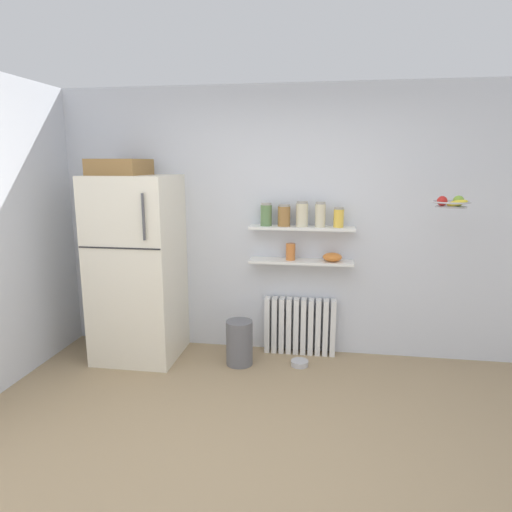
{
  "coord_description": "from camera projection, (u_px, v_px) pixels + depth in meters",
  "views": [
    {
      "loc": [
        0.43,
        -2.36,
        1.88
      ],
      "look_at": [
        -0.19,
        1.6,
        1.05
      ],
      "focal_mm": 31.7,
      "sensor_mm": 36.0,
      "label": 1
    }
  ],
  "objects": [
    {
      "name": "storage_jar_1",
      "position": [
        284.0,
        215.0,
        4.27
      ],
      "size": [
        0.12,
        0.12,
        0.21
      ],
      "color": "olive",
      "rests_on": "wall_shelf_upper"
    },
    {
      "name": "refrigerator",
      "position": [
        137.0,
        265.0,
        4.33
      ],
      "size": [
        0.77,
        0.75,
        1.91
      ],
      "color": "silver",
      "rests_on": "ground_plane"
    },
    {
      "name": "radiator",
      "position": [
        300.0,
        326.0,
        4.5
      ],
      "size": [
        0.7,
        0.12,
        0.57
      ],
      "color": "white",
      "rests_on": "ground_plane"
    },
    {
      "name": "storage_jar_4",
      "position": [
        339.0,
        217.0,
        4.19
      ],
      "size": [
        0.09,
        0.09,
        0.19
      ],
      "color": "yellow",
      "rests_on": "wall_shelf_upper"
    },
    {
      "name": "pet_food_bowl",
      "position": [
        300.0,
        363.0,
        4.26
      ],
      "size": [
        0.16,
        0.16,
        0.05
      ],
      "primitive_type": "cylinder",
      "color": "#B7B7BC",
      "rests_on": "ground_plane"
    },
    {
      "name": "vase",
      "position": [
        291.0,
        252.0,
        4.33
      ],
      "size": [
        0.09,
        0.09,
        0.16
      ],
      "primitive_type": "cylinder",
      "color": "#CC7033",
      "rests_on": "wall_shelf_lower"
    },
    {
      "name": "back_wall",
      "position": [
        282.0,
        223.0,
        4.45
      ],
      "size": [
        7.04,
        0.1,
        2.6
      ],
      "primitive_type": "cube",
      "color": "silver",
      "rests_on": "ground_plane"
    },
    {
      "name": "wall_shelf_upper",
      "position": [
        302.0,
        228.0,
        4.27
      ],
      "size": [
        0.99,
        0.22,
        0.02
      ],
      "primitive_type": "cube",
      "color": "white"
    },
    {
      "name": "storage_jar_2",
      "position": [
        302.0,
        214.0,
        4.24
      ],
      "size": [
        0.11,
        0.11,
        0.24
      ],
      "color": "beige",
      "rests_on": "wall_shelf_upper"
    },
    {
      "name": "hanging_fruit_basket",
      "position": [
        452.0,
        203.0,
        3.67
      ],
      "size": [
        0.3,
        0.3,
        0.1
      ],
      "color": "#B2B2B7"
    },
    {
      "name": "ground_plane",
      "position": [
        258.0,
        432.0,
        3.21
      ],
      "size": [
        7.04,
        7.04,
        0.0
      ],
      "primitive_type": "plane",
      "color": "#9E8460"
    },
    {
      "name": "storage_jar_0",
      "position": [
        266.0,
        215.0,
        4.29
      ],
      "size": [
        0.11,
        0.11,
        0.22
      ],
      "color": "#5B7F4C",
      "rests_on": "wall_shelf_upper"
    },
    {
      "name": "wall_shelf_lower",
      "position": [
        301.0,
        262.0,
        4.33
      ],
      "size": [
        0.99,
        0.22,
        0.02
      ],
      "primitive_type": "cube",
      "color": "white"
    },
    {
      "name": "shelf_bowl",
      "position": [
        332.0,
        257.0,
        4.28
      ],
      "size": [
        0.18,
        0.18,
        0.08
      ],
      "primitive_type": "ellipsoid",
      "color": "orange",
      "rests_on": "wall_shelf_lower"
    },
    {
      "name": "trash_bin",
      "position": [
        239.0,
        343.0,
        4.26
      ],
      "size": [
        0.25,
        0.25,
        0.43
      ],
      "primitive_type": "cylinder",
      "color": "slate",
      "rests_on": "ground_plane"
    },
    {
      "name": "storage_jar_3",
      "position": [
        320.0,
        215.0,
        4.21
      ],
      "size": [
        0.1,
        0.1,
        0.23
      ],
      "color": "beige",
      "rests_on": "wall_shelf_upper"
    }
  ]
}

